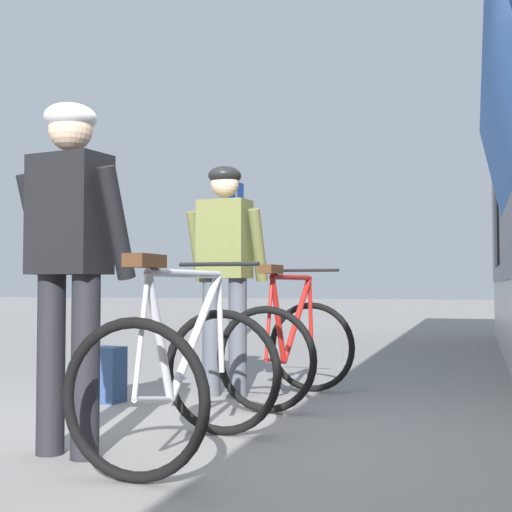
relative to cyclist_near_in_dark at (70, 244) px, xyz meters
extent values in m
plane|color=gray|center=(0.52, 0.52, -1.05)|extent=(80.00, 80.00, 0.00)
cube|color=#2356B2|center=(2.22, 2.90, 0.75)|extent=(0.41, 5.02, 1.67)
cube|color=black|center=(2.23, 6.72, 1.20)|extent=(0.03, 1.10, 2.29)
cylinder|color=#232328|center=(-0.11, 0.01, -0.60)|extent=(0.14, 0.14, 0.90)
cylinder|color=#232328|center=(0.11, -0.02, -0.60)|extent=(0.14, 0.14, 0.90)
cube|color=black|center=(0.00, 0.00, 0.15)|extent=(0.41, 0.30, 0.60)
cylinder|color=black|center=(-0.25, 0.08, 0.10)|extent=(0.13, 0.27, 0.56)
cylinder|color=black|center=(0.26, 0.00, 0.10)|extent=(0.13, 0.27, 0.56)
sphere|color=beige|center=(0.00, 0.00, 0.58)|extent=(0.22, 0.22, 0.22)
ellipsoid|color=white|center=(0.00, 0.00, 0.64)|extent=(0.29, 0.31, 0.14)
cylinder|color=#4C515B|center=(0.00, 2.01, -0.60)|extent=(0.14, 0.14, 0.90)
cylinder|color=#4C515B|center=(0.21, 1.99, -0.60)|extent=(0.14, 0.14, 0.90)
cube|color=olive|center=(0.10, 2.00, 0.15)|extent=(0.40, 0.27, 0.60)
cylinder|color=olive|center=(-0.15, 2.06, 0.10)|extent=(0.11, 0.27, 0.56)
cylinder|color=olive|center=(0.37, 2.02, 0.10)|extent=(0.11, 0.27, 0.56)
sphere|color=beige|center=(0.10, 2.00, 0.58)|extent=(0.22, 0.22, 0.22)
ellipsoid|color=black|center=(0.10, 2.00, 0.64)|extent=(0.28, 0.30, 0.14)
torus|color=black|center=(0.56, 0.69, -0.70)|extent=(0.71, 0.07, 0.71)
torus|color=black|center=(0.53, -0.33, -0.70)|extent=(0.71, 0.07, 0.71)
cylinder|color=silver|center=(0.55, 0.33, -0.45)|extent=(0.06, 0.64, 0.63)
cylinder|color=silver|center=(0.55, 0.21, -0.15)|extent=(0.06, 0.85, 0.04)
cylinder|color=silver|center=(0.54, -0.09, -0.45)|extent=(0.05, 0.28, 0.62)
cylinder|color=silver|center=(0.54, -0.15, -0.73)|extent=(0.04, 0.36, 0.08)
cylinder|color=silver|center=(0.53, -0.27, -0.42)|extent=(0.03, 0.14, 0.56)
cylinder|color=silver|center=(0.56, 0.66, -0.42)|extent=(0.03, 0.08, 0.55)
cylinder|color=black|center=(0.56, 0.64, -0.09)|extent=(0.48, 0.04, 0.02)
cube|color=#4C2D19|center=(0.53, -0.24, -0.10)|extent=(0.11, 0.24, 0.06)
torus|color=black|center=(0.69, 2.44, -0.70)|extent=(0.71, 0.11, 0.71)
torus|color=black|center=(0.61, 1.42, -0.70)|extent=(0.71, 0.11, 0.71)
cylinder|color=red|center=(0.66, 2.08, -0.45)|extent=(0.09, 0.65, 0.63)
cylinder|color=red|center=(0.65, 1.96, -0.15)|extent=(0.11, 0.85, 0.04)
cylinder|color=red|center=(0.63, 1.66, -0.45)|extent=(0.06, 0.28, 0.62)
cylinder|color=red|center=(0.62, 1.60, -0.73)|extent=(0.06, 0.36, 0.08)
cylinder|color=red|center=(0.61, 1.48, -0.42)|extent=(0.04, 0.14, 0.56)
cylinder|color=red|center=(0.68, 2.41, -0.42)|extent=(0.04, 0.08, 0.55)
cylinder|color=black|center=(0.68, 2.39, -0.09)|extent=(0.48, 0.06, 0.02)
cube|color=#4C2D19|center=(0.61, 1.51, -0.10)|extent=(0.12, 0.25, 0.06)
cube|color=navy|center=(-0.64, 1.50, -0.85)|extent=(0.30, 0.22, 0.40)
cylinder|color=#595B60|center=(-1.39, 6.60, 0.15)|extent=(0.08, 0.08, 2.40)
cube|color=#193F99|center=(-1.39, 6.60, 1.10)|extent=(0.04, 0.70, 0.44)
camera|label=1|loc=(1.94, -3.09, -0.21)|focal=49.56mm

